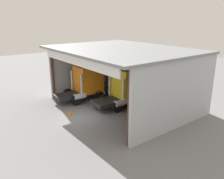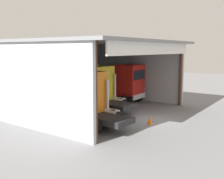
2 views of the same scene
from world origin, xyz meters
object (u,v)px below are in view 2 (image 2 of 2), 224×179
oil_drum (48,104)px  traffic_cone (150,120)px  truck_red_yard_outside (126,83)px  tool_cart (88,97)px  truck_orange_center_bay (84,98)px  truck_yellow_center_right_bay (97,88)px

oil_drum → traffic_cone: 8.99m
truck_red_yard_outside → traffic_cone: 7.86m
traffic_cone → oil_drum: bearing=96.2°
truck_red_yard_outside → tool_cart: size_ratio=4.45×
oil_drum → tool_cart: (4.52, -0.53, 0.04)m
oil_drum → tool_cart: bearing=-6.7°
truck_orange_center_bay → traffic_cone: 4.63m
oil_drum → tool_cart: size_ratio=0.92×
oil_drum → tool_cart: 4.55m
truck_yellow_center_right_bay → tool_cart: bearing=54.2°
truck_orange_center_bay → traffic_cone: (2.74, -3.38, -1.60)m
truck_red_yard_outside → tool_cart: bearing=-59.5°
truck_red_yard_outside → oil_drum: truck_red_yard_outside is taller
truck_orange_center_bay → oil_drum: (1.76, 5.56, -1.42)m
traffic_cone → truck_yellow_center_right_bay: bearing=78.4°
truck_orange_center_bay → traffic_cone: truck_orange_center_bay is taller
truck_red_yard_outside → truck_orange_center_bay: bearing=11.1°
tool_cart → traffic_cone: bearing=-112.9°
truck_orange_center_bay → tool_cart: truck_orange_center_bay is taller
truck_orange_center_bay → traffic_cone: size_ratio=9.15×
truck_red_yard_outside → traffic_cone: truck_red_yard_outside is taller
truck_orange_center_bay → oil_drum: truck_orange_center_bay is taller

